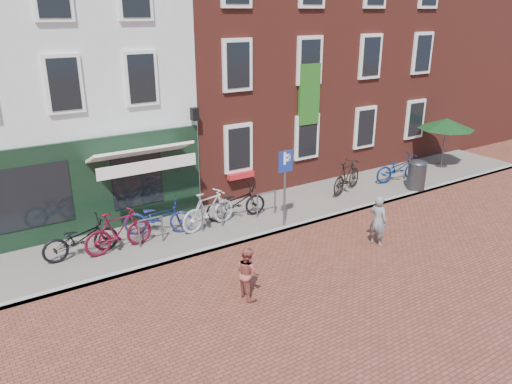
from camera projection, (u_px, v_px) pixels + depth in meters
ground at (274, 234)px, 15.32m from camera, size 80.00×80.00×0.00m
sidewalk at (273, 211)px, 17.00m from camera, size 24.00×3.00×0.10m
building_stucco at (36, 73)px, 16.77m from camera, size 8.00×8.00×9.00m
building_brick_mid at (218, 49)px, 20.15m from camera, size 6.00×8.00×10.00m
building_brick_right at (331, 44)px, 23.19m from camera, size 6.00×8.00×10.00m
filler_right at (424, 50)px, 26.66m from camera, size 7.00×8.00×9.00m
litter_bin at (417, 173)px, 18.72m from camera, size 0.67×0.67×1.22m
parking_sign at (285, 175)px, 15.17m from camera, size 0.50×0.08×2.44m
parasol at (447, 122)px, 21.02m from camera, size 2.35×2.35×2.20m
woman at (378, 221)px, 14.43m from camera, size 0.46×0.61×1.50m
boy at (248, 273)px, 11.78m from camera, size 0.49×0.63×1.29m
bicycle_0 at (80, 238)px, 13.57m from camera, size 2.07×0.76×1.08m
bicycle_1 at (118, 231)px, 13.89m from camera, size 2.04×0.76×1.20m
bicycle_2 at (158, 217)px, 14.99m from camera, size 2.16×1.53×1.08m
bicycle_3 at (209, 210)px, 15.37m from camera, size 2.07×0.94×1.20m
bicycle_4 at (236, 202)px, 16.11m from camera, size 2.12×0.95×1.08m
bicycle_5 at (347, 177)px, 18.43m from camera, size 2.07×1.23×1.20m
bicycle_6 at (398, 168)px, 19.60m from camera, size 2.14×1.03×1.08m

